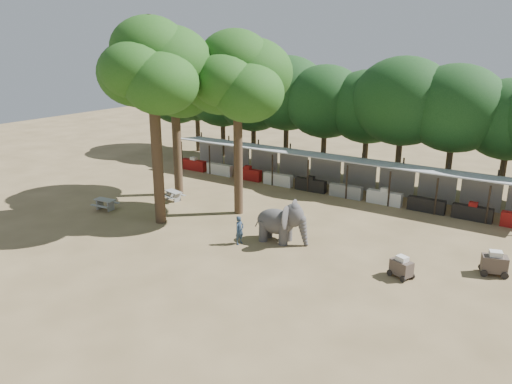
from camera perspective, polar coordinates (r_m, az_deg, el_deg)
The scene contains 12 objects.
ground at distance 26.06m, azimuth -4.27°, elevation -7.26°, with size 100.00×100.00×0.00m, color brown.
vendor_stalls at distance 36.94m, azimuth 8.90°, elevation 1.88°, with size 28.00×2.99×2.80m.
yard_tree_left at distance 35.26m, azimuth -9.33°, elevation 12.74°, with size 7.10×6.90×11.02m.
yard_tree_center at distance 29.52m, azimuth -11.74°, elevation 13.79°, with size 7.10×6.90×12.04m.
yard_tree_back at distance 30.68m, azimuth -2.16°, elevation 12.98°, with size 7.10×6.90×11.36m.
backdrop_trees at distance 40.78m, azimuth 12.28°, elevation 9.32°, with size 46.46×5.95×8.33m.
elephant at distance 27.33m, azimuth 2.97°, elevation -3.41°, with size 3.11×2.34×2.33m.
handler at distance 27.13m, azimuth -1.90°, elevation -4.39°, with size 0.57×0.38×1.59m, color #26384C.
picnic_table_near at distance 34.10m, azimuth -16.86°, elevation -1.20°, with size 1.56×1.44×0.71m.
picnic_table_far at distance 35.01m, azimuth -9.40°, elevation -0.26°, with size 1.58×1.48×0.67m.
cart_front at distance 24.50m, azimuth 16.29°, elevation -8.22°, with size 1.29×1.09×1.07m.
cart_back at distance 26.29m, azimuth 25.59°, elevation -7.34°, with size 1.42×1.14×1.21m.
Camera 1 is at (14.68, -18.70, 10.68)m, focal length 35.00 mm.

